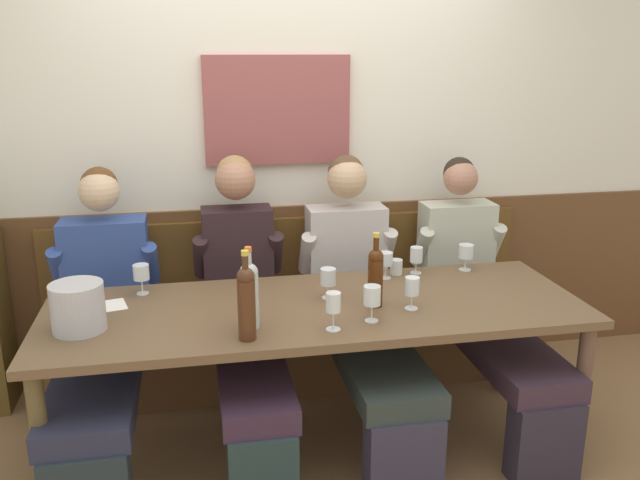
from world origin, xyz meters
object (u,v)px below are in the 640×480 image
Objects in this scene: wine_glass_mid_right at (333,305)px; wine_glass_right_end at (386,260)px; person_center_right_seat at (481,294)px; wine_glass_by_bottle at (372,296)px; wine_glass_center_front at (412,288)px; ice_bucket at (78,307)px; wine_glass_mid_left at (328,278)px; person_left_seat at (101,319)px; wall_bench at (294,336)px; wine_glass_left_end at (141,273)px; person_right_seat at (361,297)px; wine_bottle_amber_mid at (375,275)px; dining_table at (316,320)px; wine_glass_near_bucket at (416,256)px; wine_bottle_green_tall at (246,301)px; wine_bottle_clear_water at (249,293)px; wine_glass_center_rear at (466,253)px; person_center_left_seat at (244,301)px; water_tumbler_right at (396,267)px.

wine_glass_mid_right is 0.71m from wine_glass_right_end.
wine_glass_by_bottle is (-0.76, -0.54, 0.25)m from person_center_right_seat.
person_center_right_seat is at bearing 39.31° from wine_glass_center_front.
ice_bucket reaches higher than wine_glass_mid_right.
person_center_right_seat is at bearing 14.99° from wine_glass_mid_left.
person_left_seat is 5.91× the size of ice_bucket.
wall_bench is 1.05m from wine_glass_left_end.
person_right_seat is at bearing -50.88° from wall_bench.
dining_table is at bearing 167.09° from wine_bottle_amber_mid.
wine_glass_near_bucket is 1.03× the size of wine_glass_right_end.
person_right_seat is at bearing 79.94° from wine_glass_by_bottle.
wine_glass_by_bottle is 1.12m from wine_glass_left_end.
person_center_right_seat is 9.11× the size of wine_glass_near_bucket.
wine_glass_mid_left is (0.41, 0.39, -0.07)m from wine_bottle_green_tall.
person_left_seat is at bearing 163.05° from wine_bottle_amber_mid.
wall_bench reaches higher than wine_glass_left_end.
wine_bottle_clear_water is (-0.62, -0.52, 0.26)m from person_right_seat.
wine_bottle_green_tall is 2.34× the size of wine_glass_by_bottle.
wine_bottle_clear_water is at bearing -149.78° from wine_glass_near_bucket.
wine_glass_center_rear is (1.66, 0.04, -0.01)m from wine_glass_left_end.
person_right_seat is 6.02× the size of ice_bucket.
wine_glass_by_bottle is at bearing -109.98° from wine_bottle_amber_mid.
ice_bucket is 1.06m from wine_glass_mid_right.
person_center_left_seat is 0.86m from ice_bucket.
wine_glass_center_rear is at bearing 46.00° from wine_glass_center_front.
wine_glass_by_bottle reaches higher than wine_glass_center_front.
ice_bucket is 1.23m from wine_glass_by_bottle.
wine_glass_right_end is (0.22, 0.53, -0.02)m from wine_glass_by_bottle.
person_left_seat is at bearing 148.94° from wine_glass_mid_right.
person_left_seat is 3.68× the size of wine_bottle_clear_water.
person_right_seat reaches higher than wine_glass_left_end.
person_center_right_seat reaches higher than dining_table.
person_right_seat reaches higher than wine_glass_near_bucket.
wine_glass_right_end is (-0.18, -0.04, 0.00)m from wine_glass_near_bucket.
person_left_seat is 1.43m from wine_glass_right_end.
wine_glass_left_end and wine_glass_mid_left have the same top height.
person_center_right_seat is at bearing -1.25° from person_center_left_seat.
person_center_left_seat is 1.01× the size of person_right_seat.
wine_glass_mid_right is at bearing -158.52° from wine_glass_center_front.
wine_bottle_green_tall is at bearing -171.55° from wine_glass_by_bottle.
person_right_seat is 0.52m from wine_glass_center_front.
person_right_seat is 3.53× the size of wine_bottle_green_tall.
person_center_left_seat is 1.19m from wine_glass_center_rear.
person_center_right_seat is 0.50m from water_tumbler_right.
wall_bench is at bearing 158.09° from person_center_right_seat.
wine_glass_by_bottle reaches higher than wine_glass_mid_left.
wine_glass_right_end is 0.99× the size of wine_glass_center_rear.
wine_glass_by_bottle reaches higher than wine_glass_center_rear.
person_center_right_seat is 0.84m from wine_bottle_amber_mid.
person_left_seat is 0.98× the size of person_right_seat.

